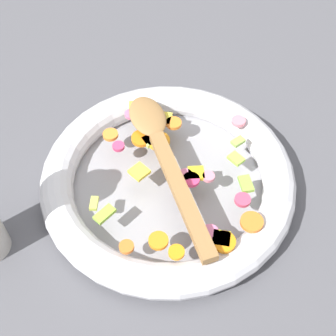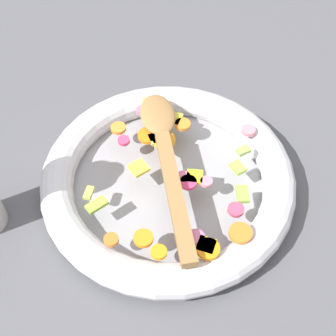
% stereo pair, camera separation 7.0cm
% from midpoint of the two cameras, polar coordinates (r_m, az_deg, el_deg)
% --- Properties ---
extents(ground_plane, '(4.00, 4.00, 0.00)m').
position_cam_midpoint_polar(ground_plane, '(0.74, 2.70, -2.55)').
color(ground_plane, '#4C4C51').
extents(skillet, '(0.39, 0.39, 0.05)m').
position_cam_midpoint_polar(skillet, '(0.72, 2.77, -1.54)').
color(skillet, gray).
rests_on(skillet, ground_plane).
extents(chopped_vegetables, '(0.25, 0.30, 0.01)m').
position_cam_midpoint_polar(chopped_vegetables, '(0.69, 4.15, -1.31)').
color(chopped_vegetables, orange).
rests_on(chopped_vegetables, skillet).
extents(wooden_spoon, '(0.12, 0.31, 0.01)m').
position_cam_midpoint_polar(wooden_spoon, '(0.70, 2.52, 1.96)').
color(wooden_spoon, olive).
rests_on(wooden_spoon, chopped_vegetables).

